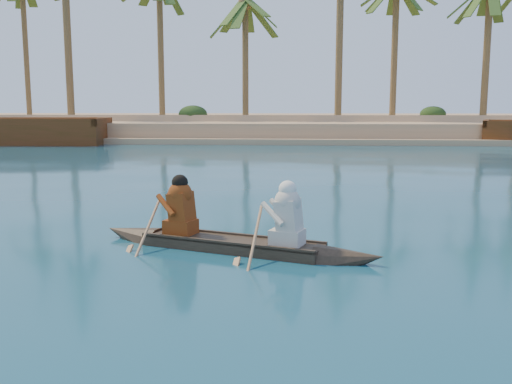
# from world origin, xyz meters

# --- Properties ---
(sandy_embankment) EXTENTS (150.00, 51.00, 1.50)m
(sandy_embankment) POSITION_xyz_m (0.00, 46.89, 0.53)
(sandy_embankment) COLOR tan
(sandy_embankment) RESTS_ON ground
(palm_grove) EXTENTS (110.00, 14.00, 16.00)m
(palm_grove) POSITION_xyz_m (0.00, 35.00, 8.00)
(palm_grove) COLOR #3B4F1C
(palm_grove) RESTS_ON ground
(shrub_cluster) EXTENTS (100.00, 6.00, 2.40)m
(shrub_cluster) POSITION_xyz_m (0.00, 31.50, 1.20)
(shrub_cluster) COLOR #1B3513
(shrub_cluster) RESTS_ON ground
(canoe) EXTENTS (5.14, 2.40, 1.44)m
(canoe) POSITION_xyz_m (6.31, -4.00, 0.28)
(canoe) COLOR #3E2D21
(canoe) RESTS_ON ground
(barge_mid) EXTENTS (11.99, 4.65, 1.96)m
(barge_mid) POSITION_xyz_m (-10.73, 22.00, 0.69)
(barge_mid) COLOR maroon
(barge_mid) RESTS_ON ground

